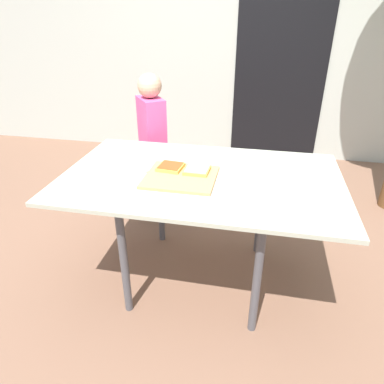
% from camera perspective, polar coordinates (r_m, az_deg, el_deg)
% --- Properties ---
extents(ground_plane, '(16.00, 16.00, 0.00)m').
position_cam_1_polar(ground_plane, '(2.18, 1.28, -13.71)').
color(ground_plane, brown).
extents(house_wall_back, '(8.00, 0.20, 2.59)m').
position_cam_1_polar(house_wall_back, '(3.84, 8.16, 25.44)').
color(house_wall_back, '#ADB2A8').
rests_on(house_wall_back, ground).
extents(house_door, '(0.90, 0.02, 2.00)m').
position_cam_1_polar(house_door, '(3.75, 14.54, 20.27)').
color(house_door, black).
rests_on(house_door, ground).
extents(dining_table, '(1.44, 0.88, 0.68)m').
position_cam_1_polar(dining_table, '(1.83, 1.49, 1.06)').
color(dining_table, '#ACB19C').
rests_on(dining_table, ground).
extents(cutting_board, '(0.36, 0.33, 0.01)m').
position_cam_1_polar(cutting_board, '(1.77, -1.89, 2.49)').
color(cutting_board, tan).
rests_on(cutting_board, dining_table).
extents(pizza_slice_far_left, '(0.14, 0.14, 0.02)m').
position_cam_1_polar(pizza_slice_far_left, '(1.84, -3.57, 4.17)').
color(pizza_slice_far_left, gold).
rests_on(pizza_slice_far_left, cutting_board).
extents(pizza_slice_far_right, '(0.13, 0.13, 0.02)m').
position_cam_1_polar(pizza_slice_far_right, '(1.80, 0.84, 3.66)').
color(pizza_slice_far_right, gold).
rests_on(pizza_slice_far_right, cutting_board).
extents(plate_white_right, '(0.20, 0.20, 0.01)m').
position_cam_1_polar(plate_white_right, '(1.84, 14.99, 2.51)').
color(plate_white_right, white).
rests_on(plate_white_right, dining_table).
extents(plate_white_left, '(0.20, 0.20, 0.01)m').
position_cam_1_polar(plate_white_left, '(1.91, -9.68, 3.96)').
color(plate_white_left, white).
rests_on(plate_white_left, dining_table).
extents(child_left, '(0.25, 0.28, 1.08)m').
position_cam_1_polar(child_left, '(2.51, -6.52, 8.45)').
color(child_left, '#243140').
rests_on(child_left, ground).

